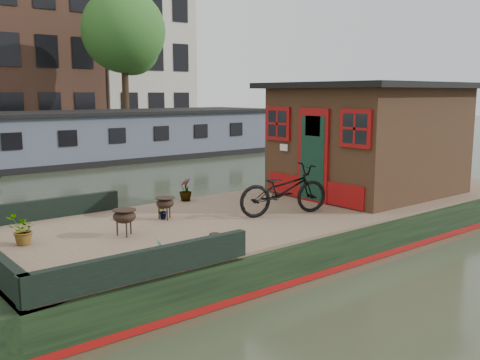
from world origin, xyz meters
TOP-DOWN VIEW (x-y plane):
  - ground at (0.00, 0.00)m, footprint 120.00×120.00m
  - houseboat_hull at (-1.33, 0.00)m, footprint 14.01×4.02m
  - houseboat_deck at (0.00, 0.00)m, footprint 11.80×3.80m
  - bow_bulwark at (-5.07, 0.00)m, footprint 3.00×4.00m
  - cabin at (2.19, 0.00)m, footprint 4.00×3.50m
  - bicycle at (-0.87, -0.49)m, footprint 1.85×1.05m
  - potted_plant_b at (-2.78, 0.59)m, footprint 0.22×0.21m
  - potted_plant_c at (-5.20, 0.46)m, footprint 0.53×0.52m
  - potted_plant_d at (-1.56, 1.70)m, footprint 0.29×0.29m
  - potted_plant_e at (-4.09, -1.54)m, footprint 0.20×0.21m
  - brazier_front at (-2.73, 0.57)m, footprint 0.38×0.38m
  - brazier_rear at (-3.80, 0.01)m, footprint 0.42×0.42m
  - bollard_stbd at (-3.04, -1.33)m, footprint 0.16×0.16m
  - far_houseboat at (0.00, 14.00)m, footprint 20.40×4.40m
  - quay at (0.00, 20.50)m, footprint 60.00×6.00m
  - tree_right at (6.14, 19.07)m, footprint 4.40×4.40m

SIDE VIEW (x-z plane):
  - ground at x=0.00m, z-range 0.00..0.00m
  - houseboat_hull at x=-1.33m, z-range -0.03..0.57m
  - quay at x=0.00m, z-range 0.00..0.90m
  - houseboat_deck at x=0.00m, z-range 0.60..0.65m
  - bollard_stbd at x=-3.04m, z-range 0.65..0.83m
  - potted_plant_b at x=-2.78m, z-range 0.65..0.96m
  - potted_plant_e at x=-4.09m, z-range 0.65..0.99m
  - bow_bulwark at x=-5.07m, z-range 0.65..1.00m
  - brazier_front at x=-2.73m, z-range 0.65..1.04m
  - brazier_rear at x=-3.80m, z-range 0.65..1.07m
  - potted_plant_c at x=-5.20m, z-range 0.65..1.10m
  - potted_plant_d at x=-1.56m, z-range 0.65..1.12m
  - far_houseboat at x=0.00m, z-range -0.09..2.02m
  - bicycle at x=-0.87m, z-range 0.65..1.57m
  - cabin at x=2.19m, z-range 0.67..3.09m
  - tree_right at x=6.14m, z-range 2.19..9.59m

